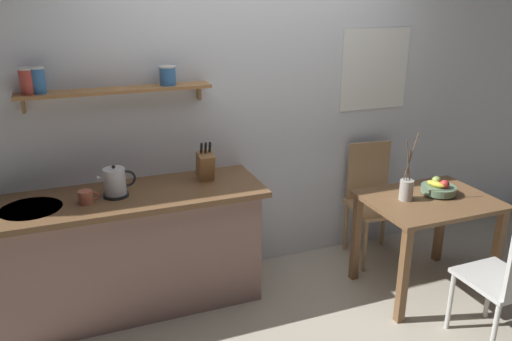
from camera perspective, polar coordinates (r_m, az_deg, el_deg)
ground_plane at (r=3.89m, az=2.79°, el=-14.31°), size 14.00×14.00×0.00m
back_wall at (r=3.99m, az=2.01°, el=7.77°), size 6.80×0.11×2.70m
kitchen_counter at (r=3.70m, az=-13.68°, el=-8.73°), size 1.83×0.63×0.88m
wall_shelf at (r=3.49m, az=-16.96°, el=9.13°), size 1.26×0.20×0.30m
dining_table at (r=3.95m, az=18.72°, el=-4.71°), size 0.91×0.70×0.74m
dining_chair_near at (r=3.54m, az=26.53°, el=-10.72°), size 0.40×0.44×0.91m
dining_chair_far at (r=4.39m, az=12.97°, el=-2.76°), size 0.47×0.48×0.97m
fruit_bowl at (r=3.98m, az=19.80°, el=-1.86°), size 0.25×0.25×0.12m
twig_vase at (r=3.79m, az=16.52°, el=-1.99°), size 0.10×0.10×0.50m
electric_kettle at (r=3.46m, az=-15.50°, el=-1.31°), size 0.25×0.17×0.22m
knife_block at (r=3.63m, az=-5.71°, el=0.58°), size 0.11×0.16×0.29m
coffee_mug_by_sink at (r=3.42m, az=-18.53°, el=-2.84°), size 0.13×0.09×0.09m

